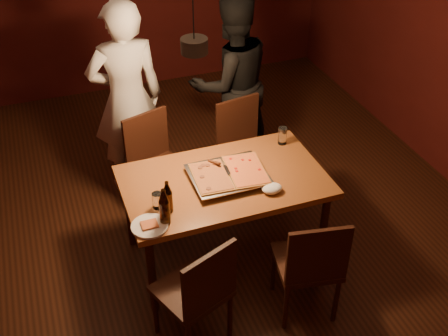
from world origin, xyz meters
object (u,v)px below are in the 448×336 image
object	(u,v)px
beer_bottle_a	(164,206)
chair_far_left	(154,155)
chair_near_left	(199,287)
beer_bottle_b	(168,197)
pizza_tray	(228,176)
chair_near_right	(311,260)
chair_far_right	(243,139)
plate_slice	(150,226)
dining_table	(224,187)
diner_white	(127,99)
diner_dark	(231,83)
pendant_lamp	(194,44)

from	to	relation	value
beer_bottle_a	chair_far_left	bearing A→B (deg)	80.61
chair_near_left	beer_bottle_b	distance (m)	0.64
pizza_tray	beer_bottle_b	world-z (taller)	beer_bottle_b
chair_near_right	beer_bottle_a	bearing A→B (deg)	162.48
chair_near_left	beer_bottle_a	xyz separation A→B (m)	(-0.09, 0.43, 0.35)
chair_far_right	plate_slice	size ratio (longest dim) A/B	1.96
chair_near_left	chair_far_left	bearing A→B (deg)	64.50
chair_near_right	chair_far_left	bearing A→B (deg)	123.93
dining_table	chair_far_left	bearing A→B (deg)	113.72
dining_table	chair_far_right	world-z (taller)	chair_far_right
pizza_tray	diner_white	bearing A→B (deg)	110.57
dining_table	chair_near_left	bearing A→B (deg)	-120.32
chair_near_left	pizza_tray	world-z (taller)	chair_near_left
dining_table	chair_near_right	xyz separation A→B (m)	(0.34, -0.78, -0.14)
beer_bottle_b	diner_white	world-z (taller)	diner_white
beer_bottle_a	diner_dark	distance (m)	1.90
chair_near_right	pizza_tray	distance (m)	0.87
chair_near_right	chair_far_right	bearing A→B (deg)	95.93
pizza_tray	plate_slice	size ratio (longest dim) A/B	2.22
chair_far_right	diner_white	xyz separation A→B (m)	(-0.92, 0.43, 0.35)
chair_near_right	diner_dark	xyz separation A→B (m)	(0.19, 2.04, 0.30)
chair_near_left	beer_bottle_a	size ratio (longest dim) A/B	1.98
beer_bottle_a	beer_bottle_b	bearing A→B (deg)	64.60
diner_dark	pendant_lamp	distance (m)	1.57
chair_far_right	plate_slice	world-z (taller)	chair_far_right
diner_dark	chair_far_right	bearing A→B (deg)	77.12
dining_table	diner_white	bearing A→B (deg)	111.04
pizza_tray	diner_dark	world-z (taller)	diner_dark
chair_far_left	pendant_lamp	world-z (taller)	pendant_lamp
dining_table	beer_bottle_a	bearing A→B (deg)	-148.92
beer_bottle_b	pendant_lamp	bearing A→B (deg)	48.57
beer_bottle_b	diner_white	bearing A→B (deg)	89.02
chair_near_left	plate_slice	xyz separation A→B (m)	(-0.20, 0.42, 0.22)
pizza_tray	pendant_lamp	size ratio (longest dim) A/B	0.50
chair_near_right	beer_bottle_a	xyz separation A→B (m)	(-0.87, 0.46, 0.35)
dining_table	pizza_tray	bearing A→B (deg)	-18.48
beer_bottle_a	dining_table	bearing A→B (deg)	31.08
chair_near_left	beer_bottle_b	xyz separation A→B (m)	(-0.04, 0.54, 0.34)
chair_far_right	chair_near_right	bearing A→B (deg)	75.53
beer_bottle_a	pendant_lamp	xyz separation A→B (m)	(0.39, 0.49, 0.87)
chair_near_right	plate_slice	bearing A→B (deg)	165.62
chair_far_left	pizza_tray	size ratio (longest dim) A/B	0.96
beer_bottle_b	pendant_lamp	xyz separation A→B (m)	(0.34, 0.38, 0.89)
plate_slice	diner_white	xyz separation A→B (m)	(0.19, 1.52, 0.13)
beer_bottle_a	pizza_tray	bearing A→B (deg)	29.02
beer_bottle_b	plate_slice	world-z (taller)	beer_bottle_b
beer_bottle_b	diner_dark	distance (m)	1.78
plate_slice	diner_white	bearing A→B (deg)	83.04
chair_far_right	pendant_lamp	size ratio (longest dim) A/B	0.44
chair_near_right	beer_bottle_a	distance (m)	1.05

